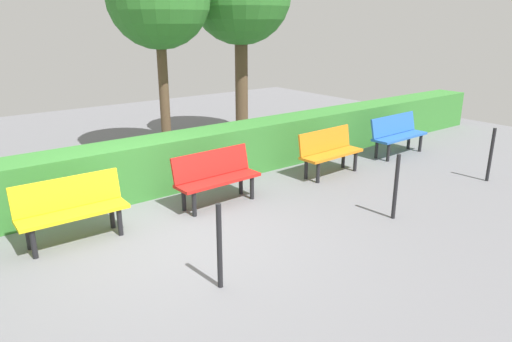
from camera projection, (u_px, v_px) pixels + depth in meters
The scene contains 9 objects.
ground_plane at pixel (181, 234), 6.50m from camera, with size 21.41×21.41×0.00m, color slate.
bench_blue at pixel (397, 133), 10.25m from camera, with size 1.53×0.52×0.86m.
bench_orange at pixel (329, 150), 8.92m from camera, with size 1.40×0.52×0.86m.
bench_red at pixel (216, 175), 7.48m from camera, with size 1.44×0.52×0.86m.
bench_yellow at pixel (71, 207), 6.20m from camera, with size 1.42×0.48×0.86m.
hedge_row at pixel (183, 160), 8.37m from camera, with size 17.41×0.76×0.92m, color #387F33.
railing_post_near at pixel (491, 155), 8.52m from camera, with size 0.06×0.06×1.00m, color black.
railing_post_mid at pixel (396, 187), 6.89m from camera, with size 0.06×0.06×1.00m, color black.
railing_post_far at pixel (219, 246), 5.08m from camera, with size 0.06×0.06×1.00m, color black.
Camera 1 is at (2.79, 5.32, 2.85)m, focal length 32.77 mm.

